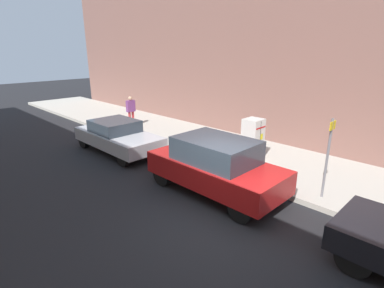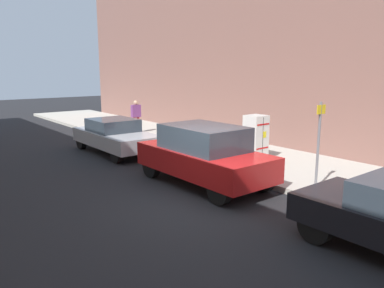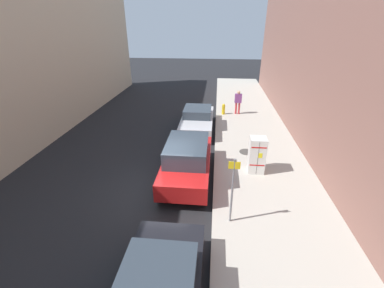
% 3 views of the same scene
% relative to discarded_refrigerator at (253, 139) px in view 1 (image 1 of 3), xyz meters
% --- Properties ---
extents(ground_plane, '(80.00, 80.00, 0.00)m').
position_rel_discarded_refrigerator_xyz_m(ground_plane, '(3.98, 1.64, -0.98)').
color(ground_plane, black).
extents(sidewalk_slab, '(4.45, 44.00, 0.17)m').
position_rel_discarded_refrigerator_xyz_m(sidewalk_slab, '(-0.39, 1.64, -0.90)').
color(sidewalk_slab, '#B2ADA0').
rests_on(sidewalk_slab, ground).
extents(building_facade_near, '(2.47, 39.60, 10.92)m').
position_rel_discarded_refrigerator_xyz_m(building_facade_near, '(-3.85, 1.64, 4.48)').
color(building_facade_near, '#7F564C').
rests_on(building_facade_near, ground).
extents(discarded_refrigerator, '(0.70, 0.66, 1.62)m').
position_rel_discarded_refrigerator_xyz_m(discarded_refrigerator, '(0.00, 0.00, 0.00)').
color(discarded_refrigerator, silver).
rests_on(discarded_refrigerator, sidewalk_slab).
extents(manhole_cover, '(0.70, 0.70, 0.02)m').
position_rel_discarded_refrigerator_xyz_m(manhole_cover, '(0.21, -1.82, -0.80)').
color(manhole_cover, '#47443F').
rests_on(manhole_cover, sidewalk_slab).
extents(street_sign_post, '(0.36, 0.07, 2.37)m').
position_rel_discarded_refrigerator_xyz_m(street_sign_post, '(1.23, 3.31, 0.52)').
color(street_sign_post, slate).
rests_on(street_sign_post, sidewalk_slab).
extents(fire_hydrant, '(0.22, 0.22, 0.76)m').
position_rel_discarded_refrigerator_xyz_m(fire_hydrant, '(1.32, -7.65, -0.42)').
color(fire_hydrant, gold).
rests_on(fire_hydrant, sidewalk_slab).
extents(pedestrian_walking_far, '(0.48, 0.22, 1.68)m').
position_rel_discarded_refrigerator_xyz_m(pedestrian_walking_far, '(0.32, -7.82, 0.16)').
color(pedestrian_walking_far, '#B73338').
rests_on(pedestrian_walking_far, sidewalk_slab).
extents(parked_sedan_silver, '(1.90, 4.42, 1.38)m').
position_rel_discarded_refrigerator_xyz_m(parked_sedan_silver, '(2.98, -4.97, -0.26)').
color(parked_sedan_silver, silver).
rests_on(parked_sedan_silver, ground).
extents(parked_suv_red, '(1.92, 4.40, 1.77)m').
position_rel_discarded_refrigerator_xyz_m(parked_suv_red, '(2.98, 0.64, -0.06)').
color(parked_suv_red, red).
rests_on(parked_suv_red, ground).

